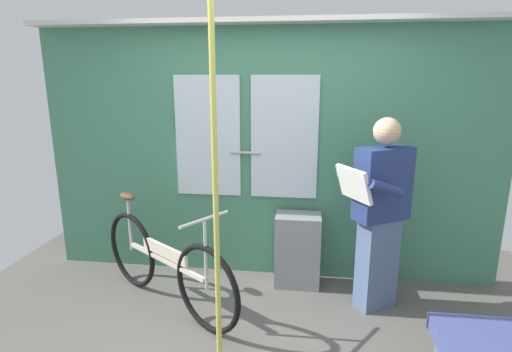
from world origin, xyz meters
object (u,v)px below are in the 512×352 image
bicycle_near_door (165,264)px  trash_bin_by_wall (298,250)px  passenger_reading_newspaper (380,212)px  handrail_pole (216,198)px

bicycle_near_door → trash_bin_by_wall: size_ratio=2.14×
passenger_reading_newspaper → handrail_pole: size_ratio=0.69×
bicycle_near_door → trash_bin_by_wall: 1.19m
bicycle_near_door → passenger_reading_newspaper: bearing=41.6°
handrail_pole → bicycle_near_door: bearing=133.9°
bicycle_near_door → handrail_pole: size_ratio=0.63×
trash_bin_by_wall → handrail_pole: bearing=-113.7°
bicycle_near_door → handrail_pole: bearing=-11.3°
trash_bin_by_wall → bicycle_near_door: bearing=-155.0°
bicycle_near_door → handrail_pole: handrail_pole is taller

